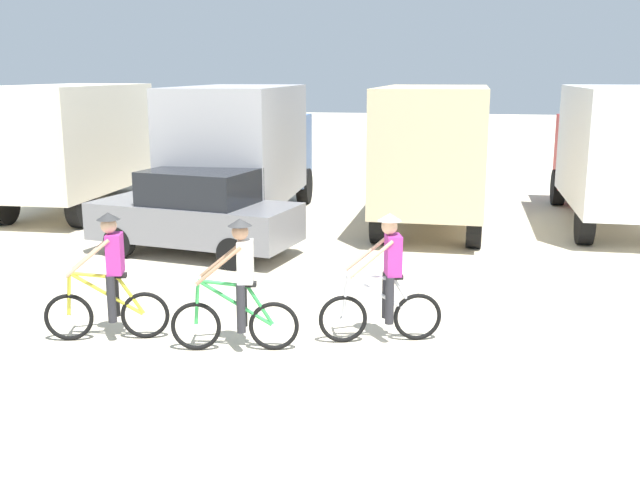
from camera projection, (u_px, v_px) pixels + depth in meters
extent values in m
plane|color=beige|center=(299.00, 404.00, 8.41)|extent=(120.00, 120.00, 0.00)
cube|color=beige|center=(71.00, 138.00, 19.25)|extent=(2.43, 5.21, 2.70)
cube|color=#2D2D33|center=(127.00, 145.00, 22.63)|extent=(2.21, 1.51, 2.00)
cube|color=black|center=(136.00, 131.00, 23.22)|extent=(2.02, 0.09, 0.80)
cylinder|color=black|center=(97.00, 177.00, 22.92)|extent=(0.33, 1.00, 1.00)
cylinder|color=black|center=(159.00, 178.00, 22.58)|extent=(0.33, 1.00, 1.00)
cylinder|color=black|center=(3.00, 205.00, 18.13)|extent=(0.33, 1.00, 1.00)
cylinder|color=black|center=(81.00, 207.00, 17.79)|extent=(0.33, 1.00, 1.00)
cube|color=#9E9EA3|center=(238.00, 144.00, 17.72)|extent=(2.53, 5.26, 2.70)
cube|color=#4C6B9E|center=(270.00, 150.00, 21.10)|extent=(2.24, 1.55, 2.00)
cube|color=black|center=(275.00, 136.00, 21.70)|extent=(2.03, 0.13, 0.80)
cylinder|color=black|center=(235.00, 184.00, 21.38)|extent=(0.34, 1.01, 1.00)
cylinder|color=black|center=(304.00, 186.00, 21.08)|extent=(0.34, 1.01, 1.00)
cylinder|color=black|center=(176.00, 217.00, 16.57)|extent=(0.34, 1.01, 1.00)
cylinder|color=black|center=(265.00, 220.00, 16.27)|extent=(0.34, 1.01, 1.00)
cube|color=#CCB78E|center=(433.00, 146.00, 17.26)|extent=(2.52, 5.26, 2.70)
cube|color=#4C6B9E|center=(439.00, 152.00, 20.61)|extent=(2.24, 1.55, 2.00)
cube|color=black|center=(440.00, 137.00, 21.20)|extent=(2.03, 0.13, 0.80)
cylinder|color=black|center=(401.00, 187.00, 20.94)|extent=(0.34, 1.01, 1.00)
cylinder|color=black|center=(474.00, 189.00, 20.54)|extent=(0.34, 1.01, 1.00)
cylinder|color=black|center=(379.00, 221.00, 16.18)|extent=(0.34, 1.01, 1.00)
cylinder|color=black|center=(474.00, 224.00, 15.78)|extent=(0.34, 1.01, 1.00)
cube|color=white|center=(625.00, 146.00, 17.16)|extent=(2.47, 5.23, 2.70)
cube|color=#B21E1E|center=(598.00, 152.00, 20.52)|extent=(2.22, 1.53, 2.00)
cube|color=black|center=(595.00, 137.00, 21.12)|extent=(2.02, 0.11, 0.80)
cylinder|color=black|center=(558.00, 187.00, 20.84)|extent=(0.33, 1.00, 1.00)
cylinder|color=black|center=(635.00, 189.00, 20.46)|extent=(0.33, 1.00, 1.00)
cylinder|color=black|center=(585.00, 222.00, 16.07)|extent=(0.33, 1.00, 1.00)
cube|color=slate|center=(195.00, 221.00, 15.11)|extent=(4.47, 2.56, 0.76)
cube|color=black|center=(200.00, 187.00, 14.90)|extent=(2.38, 1.99, 0.68)
cylinder|color=black|center=(120.00, 242.00, 14.96)|extent=(0.67, 0.34, 0.64)
cylinder|color=black|center=(163.00, 227.00, 16.37)|extent=(0.67, 0.34, 0.64)
cylinder|color=black|center=(234.00, 253.00, 14.02)|extent=(0.67, 0.34, 0.64)
cylinder|color=black|center=(269.00, 237.00, 15.43)|extent=(0.67, 0.34, 0.64)
torus|color=black|center=(69.00, 317.00, 10.32)|extent=(0.67, 0.24, 0.68)
cylinder|color=silver|center=(69.00, 317.00, 10.32)|extent=(0.10, 0.10, 0.08)
torus|color=black|center=(145.00, 315.00, 10.40)|extent=(0.67, 0.24, 0.68)
cylinder|color=silver|center=(145.00, 315.00, 10.40)|extent=(0.10, 0.10, 0.08)
cylinder|color=gold|center=(108.00, 294.00, 10.29)|extent=(1.00, 0.32, 0.68)
cylinder|color=gold|center=(94.00, 275.00, 10.21)|extent=(0.65, 0.22, 0.13)
cylinder|color=gold|center=(132.00, 296.00, 10.33)|extent=(0.39, 0.15, 0.59)
cylinder|color=gold|center=(69.00, 295.00, 10.25)|extent=(0.11, 0.07, 0.64)
cylinder|color=silver|center=(69.00, 273.00, 10.18)|extent=(0.17, 0.51, 0.04)
cube|color=black|center=(118.00, 275.00, 10.24)|extent=(0.26, 0.18, 0.06)
cube|color=#AD2D8C|center=(115.00, 254.00, 10.17)|extent=(0.28, 0.36, 0.56)
sphere|color=tan|center=(109.00, 225.00, 10.08)|extent=(0.22, 0.22, 0.22)
cone|color=#333333|center=(108.00, 216.00, 10.05)|extent=(0.32, 0.32, 0.10)
cylinder|color=#26262B|center=(111.00, 299.00, 10.18)|extent=(0.12, 0.12, 0.66)
cylinder|color=#26262B|center=(115.00, 294.00, 10.43)|extent=(0.12, 0.12, 0.66)
cylinder|color=tan|center=(87.00, 259.00, 9.97)|extent=(0.61, 0.25, 0.53)
cylinder|color=tan|center=(93.00, 252.00, 10.32)|extent=(0.63, 0.17, 0.53)
torus|color=black|center=(196.00, 326.00, 9.95)|extent=(0.68, 0.19, 0.68)
cylinder|color=silver|center=(196.00, 326.00, 9.95)|extent=(0.09, 0.09, 0.08)
torus|color=black|center=(274.00, 326.00, 9.96)|extent=(0.68, 0.19, 0.68)
cylinder|color=silver|center=(274.00, 326.00, 9.96)|extent=(0.09, 0.09, 0.08)
cylinder|color=green|center=(236.00, 303.00, 9.88)|extent=(1.02, 0.24, 0.68)
cylinder|color=green|center=(223.00, 283.00, 9.82)|extent=(0.66, 0.17, 0.13)
cylinder|color=green|center=(261.00, 306.00, 9.90)|extent=(0.39, 0.12, 0.59)
cylinder|color=green|center=(197.00, 304.00, 9.88)|extent=(0.11, 0.07, 0.64)
cylinder|color=silver|center=(198.00, 281.00, 9.81)|extent=(0.13, 0.52, 0.04)
cube|color=black|center=(247.00, 284.00, 9.83)|extent=(0.26, 0.16, 0.06)
cube|color=silver|center=(245.00, 262.00, 9.76)|extent=(0.26, 0.35, 0.56)
sphere|color=#A87A5B|center=(240.00, 232.00, 9.67)|extent=(0.22, 0.22, 0.22)
cone|color=#333333|center=(240.00, 222.00, 9.64)|extent=(0.32, 0.32, 0.10)
cylinder|color=#26262B|center=(241.00, 309.00, 9.77)|extent=(0.12, 0.12, 0.66)
cylinder|color=#26262B|center=(243.00, 303.00, 10.02)|extent=(0.12, 0.12, 0.66)
cylinder|color=#A87A5B|center=(218.00, 266.00, 9.58)|extent=(0.62, 0.21, 0.53)
cylinder|color=#A87A5B|center=(221.00, 259.00, 9.93)|extent=(0.63, 0.12, 0.53)
torus|color=black|center=(343.00, 319.00, 10.24)|extent=(0.67, 0.24, 0.68)
cylinder|color=silver|center=(343.00, 319.00, 10.24)|extent=(0.10, 0.10, 0.08)
torus|color=black|center=(417.00, 317.00, 10.33)|extent=(0.67, 0.24, 0.68)
cylinder|color=silver|center=(417.00, 317.00, 10.33)|extent=(0.10, 0.10, 0.08)
cylinder|color=silver|center=(383.00, 296.00, 10.22)|extent=(1.00, 0.32, 0.68)
cylinder|color=silver|center=(371.00, 277.00, 10.14)|extent=(0.65, 0.22, 0.13)
cylinder|color=silver|center=(406.00, 298.00, 10.26)|extent=(0.39, 0.15, 0.59)
cylinder|color=silver|center=(345.00, 297.00, 10.17)|extent=(0.11, 0.07, 0.64)
cylinder|color=silver|center=(347.00, 274.00, 10.10)|extent=(0.17, 0.51, 0.04)
cube|color=black|center=(394.00, 277.00, 10.17)|extent=(0.26, 0.18, 0.06)
cube|color=#AD2D8C|center=(393.00, 255.00, 10.10)|extent=(0.28, 0.36, 0.56)
sphere|color=tan|center=(389.00, 226.00, 10.01)|extent=(0.22, 0.22, 0.22)
cone|color=silver|center=(390.00, 217.00, 9.98)|extent=(0.32, 0.32, 0.10)
cylinder|color=#26262B|center=(390.00, 301.00, 10.11)|extent=(0.12, 0.12, 0.66)
cylinder|color=#26262B|center=(386.00, 295.00, 10.36)|extent=(0.12, 0.12, 0.66)
cylinder|color=tan|center=(371.00, 260.00, 9.90)|extent=(0.61, 0.25, 0.53)
cylinder|color=tan|center=(367.00, 253.00, 10.25)|extent=(0.63, 0.17, 0.53)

